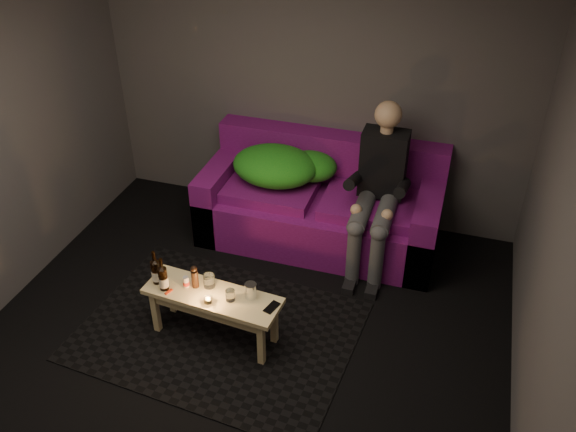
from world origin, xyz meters
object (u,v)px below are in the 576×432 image
at_px(coffee_table, 213,302).
at_px(beer_bottle_b, 163,278).
at_px(steel_cup, 251,291).
at_px(sofa, 322,205).
at_px(person, 378,186).
at_px(beer_bottle_a, 156,271).

distance_m(coffee_table, beer_bottle_b, 0.41).
height_order(coffee_table, steel_cup, steel_cup).
relative_size(sofa, steel_cup, 17.86).
height_order(person, beer_bottle_a, person).
distance_m(coffee_table, steel_cup, 0.32).
bearing_deg(coffee_table, beer_bottle_b, -172.04).
bearing_deg(beer_bottle_a, sofa, 60.29).
relative_size(beer_bottle_a, steel_cup, 2.38).
bearing_deg(steel_cup, beer_bottle_b, -170.57).
bearing_deg(coffee_table, person, 54.80).
distance_m(person, beer_bottle_a, 1.98).
height_order(person, steel_cup, person).
relative_size(person, beer_bottle_b, 5.13).
height_order(coffee_table, beer_bottle_a, beer_bottle_a).
height_order(sofa, steel_cup, sofa).
distance_m(sofa, beer_bottle_b, 1.79).
xyz_separation_m(sofa, coffee_table, (-0.43, -1.54, 0.01)).
xyz_separation_m(person, beer_bottle_b, (-1.33, -1.42, -0.22)).
xyz_separation_m(sofa, beer_bottle_a, (-0.88, -1.54, 0.20)).
bearing_deg(person, coffee_table, -125.20).
height_order(coffee_table, beer_bottle_b, beer_bottle_b).
relative_size(person, coffee_table, 1.35).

